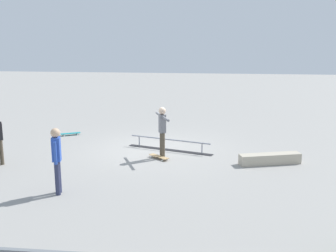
{
  "coord_description": "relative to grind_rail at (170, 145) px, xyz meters",
  "views": [
    {
      "loc": [
        -2.12,
        14.04,
        4.06
      ],
      "look_at": [
        -0.58,
        0.48,
        1.0
      ],
      "focal_mm": 43.76,
      "sensor_mm": 36.0,
      "label": 1
    }
  ],
  "objects": [
    {
      "name": "skater_main",
      "position": [
        0.14,
        0.94,
        0.82
      ],
      "size": [
        0.63,
        1.31,
        1.72
      ],
      "rotation": [
        0.0,
        0.0,
        5.12
      ],
      "color": "brown",
      "rests_on": "ground_plane"
    },
    {
      "name": "skate_ledge",
      "position": [
        -3.37,
        1.23,
        -0.01
      ],
      "size": [
        2.02,
        0.94,
        0.34
      ],
      "primitive_type": "cube",
      "rotation": [
        0.0,
        0.0,
        0.29
      ],
      "color": "#B2A893",
      "rests_on": "ground_plane"
    },
    {
      "name": "loose_skateboard_teal",
      "position": [
        4.3,
        -1.75,
        -0.11
      ],
      "size": [
        0.8,
        0.54,
        0.09
      ],
      "rotation": [
        0.0,
        0.0,
        0.47
      ],
      "color": "teal",
      "rests_on": "ground_plane"
    },
    {
      "name": "bystander_blue_shirt",
      "position": [
        2.42,
        4.41,
        0.81
      ],
      "size": [
        0.24,
        0.4,
        1.75
      ],
      "rotation": [
        0.0,
        0.0,
        1.77
      ],
      "color": "#2D3351",
      "rests_on": "ground_plane"
    },
    {
      "name": "skateboard_main",
      "position": [
        0.24,
        1.08,
        -0.11
      ],
      "size": [
        0.75,
        0.66,
        0.09
      ],
      "rotation": [
        0.0,
        0.0,
        2.46
      ],
      "color": "tan",
      "rests_on": "ground_plane"
    },
    {
      "name": "grind_rail",
      "position": [
        0.0,
        0.0,
        0.0
      ],
      "size": [
        3.15,
        1.21,
        0.42
      ],
      "rotation": [
        0.0,
        0.0,
        -0.31
      ],
      "color": "black",
      "rests_on": "ground_plane"
    },
    {
      "name": "ground_plane",
      "position": [
        0.58,
        0.02,
        -0.18
      ],
      "size": [
        60.0,
        60.0,
        0.0
      ],
      "primitive_type": "plane",
      "color": "gray"
    }
  ]
}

